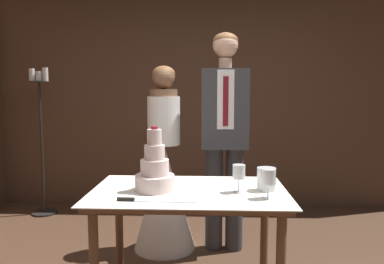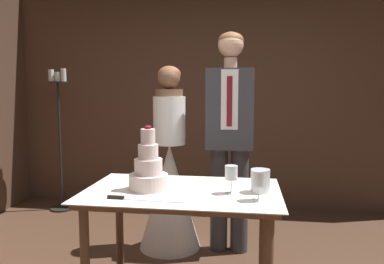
{
  "view_description": "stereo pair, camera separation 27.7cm",
  "coord_description": "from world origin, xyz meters",
  "px_view_note": "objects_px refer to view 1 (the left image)",
  "views": [
    {
      "loc": [
        0.04,
        -2.08,
        1.39
      ],
      "look_at": [
        -0.08,
        0.68,
        1.09
      ],
      "focal_mm": 35.0,
      "sensor_mm": 36.0,
      "label": 1
    },
    {
      "loc": [
        0.32,
        -2.05,
        1.39
      ],
      "look_at": [
        -0.08,
        0.68,
        1.09
      ],
      "focal_mm": 35.0,
      "sensor_mm": 36.0,
      "label": 2
    }
  ],
  "objects_px": {
    "wine_glass_middle": "(239,173)",
    "cake_table": "(189,205)",
    "wine_glass_near": "(268,177)",
    "hurricane_candle": "(266,180)",
    "tiered_cake": "(155,171)",
    "cake_knife": "(141,200)",
    "candle_stand": "(42,140)",
    "groom": "(225,131)",
    "bride": "(164,183)"
  },
  "relations": [
    {
      "from": "wine_glass_near",
      "to": "wine_glass_middle",
      "type": "distance_m",
      "value": 0.21
    },
    {
      "from": "wine_glass_near",
      "to": "bride",
      "type": "xyz_separation_m",
      "value": [
        -0.73,
        1.04,
        -0.3
      ]
    },
    {
      "from": "wine_glass_near",
      "to": "groom",
      "type": "height_order",
      "value": "groom"
    },
    {
      "from": "tiered_cake",
      "to": "wine_glass_middle",
      "type": "distance_m",
      "value": 0.53
    },
    {
      "from": "cake_table",
      "to": "wine_glass_middle",
      "type": "height_order",
      "value": "wine_glass_middle"
    },
    {
      "from": "tiered_cake",
      "to": "groom",
      "type": "relative_size",
      "value": 0.22
    },
    {
      "from": "bride",
      "to": "groom",
      "type": "distance_m",
      "value": 0.7
    },
    {
      "from": "tiered_cake",
      "to": "hurricane_candle",
      "type": "relative_size",
      "value": 2.82
    },
    {
      "from": "wine_glass_near",
      "to": "candle_stand",
      "type": "relative_size",
      "value": 0.11
    },
    {
      "from": "cake_table",
      "to": "tiered_cake",
      "type": "distance_m",
      "value": 0.31
    },
    {
      "from": "wine_glass_near",
      "to": "groom",
      "type": "distance_m",
      "value": 1.07
    },
    {
      "from": "bride",
      "to": "candle_stand",
      "type": "relative_size",
      "value": 0.98
    },
    {
      "from": "groom",
      "to": "candle_stand",
      "type": "distance_m",
      "value": 2.19
    },
    {
      "from": "cake_knife",
      "to": "wine_glass_near",
      "type": "bearing_deg",
      "value": 9.96
    },
    {
      "from": "wine_glass_middle",
      "to": "bride",
      "type": "relative_size",
      "value": 0.11
    },
    {
      "from": "wine_glass_near",
      "to": "wine_glass_middle",
      "type": "height_order",
      "value": "same"
    },
    {
      "from": "cake_knife",
      "to": "hurricane_candle",
      "type": "xyz_separation_m",
      "value": [
        0.75,
        0.27,
        0.06
      ]
    },
    {
      "from": "tiered_cake",
      "to": "groom",
      "type": "bearing_deg",
      "value": 61.75
    },
    {
      "from": "wine_glass_middle",
      "to": "hurricane_candle",
      "type": "bearing_deg",
      "value": 15.92
    },
    {
      "from": "bride",
      "to": "groom",
      "type": "xyz_separation_m",
      "value": [
        0.52,
        -0.0,
        0.47
      ]
    },
    {
      "from": "cake_knife",
      "to": "wine_glass_middle",
      "type": "relative_size",
      "value": 2.64
    },
    {
      "from": "cake_table",
      "to": "wine_glass_near",
      "type": "xyz_separation_m",
      "value": [
        0.47,
        -0.17,
        0.22
      ]
    },
    {
      "from": "tiered_cake",
      "to": "bride",
      "type": "height_order",
      "value": "bride"
    },
    {
      "from": "tiered_cake",
      "to": "wine_glass_near",
      "type": "relative_size",
      "value": 2.35
    },
    {
      "from": "wine_glass_middle",
      "to": "tiered_cake",
      "type": "bearing_deg",
      "value": 177.83
    },
    {
      "from": "tiered_cake",
      "to": "candle_stand",
      "type": "height_order",
      "value": "candle_stand"
    },
    {
      "from": "wine_glass_middle",
      "to": "cake_table",
      "type": "bearing_deg",
      "value": 173.42
    },
    {
      "from": "wine_glass_middle",
      "to": "wine_glass_near",
      "type": "bearing_deg",
      "value": -38.84
    },
    {
      "from": "wine_glass_near",
      "to": "candle_stand",
      "type": "height_order",
      "value": "candle_stand"
    },
    {
      "from": "cake_table",
      "to": "cake_knife",
      "type": "relative_size",
      "value": 2.7
    },
    {
      "from": "wine_glass_near",
      "to": "hurricane_candle",
      "type": "bearing_deg",
      "value": 84.65
    },
    {
      "from": "tiered_cake",
      "to": "candle_stand",
      "type": "relative_size",
      "value": 0.25
    },
    {
      "from": "tiered_cake",
      "to": "bride",
      "type": "relative_size",
      "value": 0.26
    },
    {
      "from": "cake_knife",
      "to": "wine_glass_middle",
      "type": "bearing_deg",
      "value": 23.98
    },
    {
      "from": "tiered_cake",
      "to": "wine_glass_middle",
      "type": "bearing_deg",
      "value": -2.17
    },
    {
      "from": "groom",
      "to": "bride",
      "type": "bearing_deg",
      "value": 179.95
    },
    {
      "from": "bride",
      "to": "candle_stand",
      "type": "height_order",
      "value": "candle_stand"
    },
    {
      "from": "candle_stand",
      "to": "groom",
      "type": "bearing_deg",
      "value": -23.53
    },
    {
      "from": "wine_glass_middle",
      "to": "candle_stand",
      "type": "xyz_separation_m",
      "value": [
        -2.05,
        1.78,
        -0.04
      ]
    },
    {
      "from": "wine_glass_near",
      "to": "candle_stand",
      "type": "bearing_deg",
      "value": 139.18
    },
    {
      "from": "cake_knife",
      "to": "groom",
      "type": "relative_size",
      "value": 0.24
    },
    {
      "from": "cake_knife",
      "to": "cake_table",
      "type": "bearing_deg",
      "value": 47.49
    },
    {
      "from": "bride",
      "to": "cake_knife",
      "type": "bearing_deg",
      "value": -89.91
    },
    {
      "from": "bride",
      "to": "candle_stand",
      "type": "bearing_deg",
      "value": 149.48
    },
    {
      "from": "cake_table",
      "to": "groom",
      "type": "relative_size",
      "value": 0.66
    },
    {
      "from": "wine_glass_middle",
      "to": "candle_stand",
      "type": "bearing_deg",
      "value": 139.03
    },
    {
      "from": "hurricane_candle",
      "to": "bride",
      "type": "distance_m",
      "value": 1.17
    },
    {
      "from": "hurricane_candle",
      "to": "cake_table",
      "type": "bearing_deg",
      "value": -178.27
    },
    {
      "from": "bride",
      "to": "cake_table",
      "type": "bearing_deg",
      "value": -73.32
    },
    {
      "from": "tiered_cake",
      "to": "cake_knife",
      "type": "relative_size",
      "value": 0.9
    }
  ]
}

